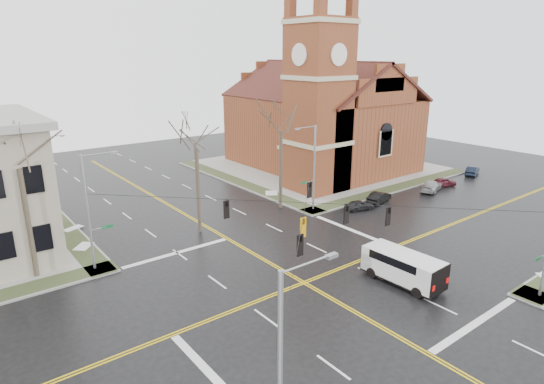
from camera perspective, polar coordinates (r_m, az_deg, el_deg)
ground at (r=34.08m, az=4.03°, el=-11.29°), size 120.00×120.00×0.00m
sidewalks at (r=34.05m, az=4.04°, el=-11.17°), size 80.00×80.00×0.17m
road_markings at (r=34.08m, az=4.03°, el=-11.28°), size 100.00×100.00×0.01m
church at (r=65.50m, az=6.03°, el=10.16°), size 24.28×27.48×27.50m
signal_pole_ne at (r=47.49m, az=5.16°, el=3.32°), size 2.75×0.22×9.00m
signal_pole_nw at (r=36.63m, az=-21.88°, el=-2.04°), size 2.75×0.22×9.00m
signal_pole_sw at (r=17.85m, az=1.50°, el=-21.77°), size 2.75×0.22×9.00m
span_wires at (r=31.63m, az=4.26°, el=-1.34°), size 23.02×23.02×0.03m
traffic_signals at (r=31.41m, az=5.05°, el=-2.94°), size 8.21×8.26×1.30m
streetlight_north_a at (r=52.44m, az=-26.29°, el=2.37°), size 2.30×0.20×8.00m
streetlight_north_b at (r=71.83m, az=-29.72°, el=5.43°), size 2.30×0.20×8.00m
cargo_van at (r=34.85m, az=15.79°, el=-8.78°), size 2.56×6.10×2.28m
parked_car_a at (r=49.60m, az=10.91°, el=-1.62°), size 3.46×2.19×1.10m
parked_car_b at (r=52.52m, az=13.29°, el=-0.64°), size 3.98×2.15×1.25m
parked_car_c at (r=58.78m, az=19.36°, el=0.74°), size 4.79×3.13×1.29m
parked_car_d at (r=61.23m, az=20.72°, el=1.18°), size 3.69×2.22×1.18m
parked_car_e at (r=68.54m, az=23.84°, el=2.45°), size 4.00×2.52×1.24m
tree_nw_far at (r=36.22m, az=-29.27°, el=3.42°), size 4.00×4.00×12.41m
tree_nw_near at (r=41.30m, az=-9.54°, el=6.13°), size 4.00×4.00×11.75m
tree_ne at (r=47.16m, az=1.13°, el=8.41°), size 4.00×4.00×12.58m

